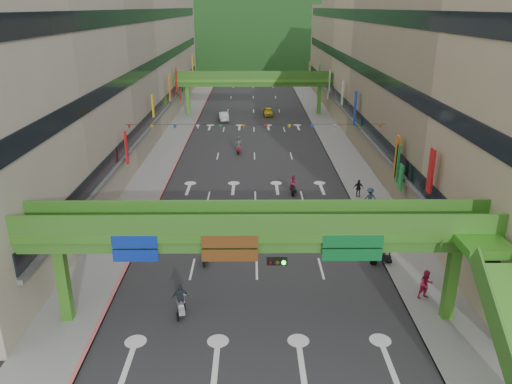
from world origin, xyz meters
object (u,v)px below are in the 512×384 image
at_px(scooter_rider_near, 205,252).
at_px(car_yellow, 268,112).
at_px(scooter_rider_mid, 293,185).
at_px(pedestrian_red, 426,287).
at_px(car_silver, 224,117).
at_px(overpass_near, 275,244).

bearing_deg(scooter_rider_near, car_yellow, 83.27).
bearing_deg(scooter_rider_mid, pedestrian_red, -70.18).
xyz_separation_m(scooter_rider_near, pedestrian_red, (14.06, -4.87, 0.02)).
bearing_deg(pedestrian_red, car_silver, 91.61).
xyz_separation_m(car_silver, car_yellow, (7.21, 4.14, -0.02)).
bearing_deg(car_yellow, scooter_rider_near, -99.10).
bearing_deg(car_yellow, overpass_near, -93.82).
distance_m(scooter_rider_near, scooter_rider_mid, 15.64).
bearing_deg(overpass_near, scooter_rider_near, 121.39).
height_order(overpass_near, car_silver, overpass_near).
height_order(overpass_near, pedestrian_red, overpass_near).
distance_m(scooter_rider_mid, pedestrian_red, 19.86).
bearing_deg(car_silver, scooter_rider_mid, -83.24).
bearing_deg(overpass_near, car_yellow, 88.56).
height_order(scooter_rider_mid, car_yellow, scooter_rider_mid).
relative_size(overpass_near, scooter_rider_mid, 14.26).
bearing_deg(car_silver, pedestrian_red, -81.21).
height_order(car_silver, car_yellow, car_silver).
distance_m(scooter_rider_near, car_silver, 47.17).
bearing_deg(scooter_rider_near, pedestrian_red, -19.11).
relative_size(scooter_rider_mid, car_yellow, 0.50).
xyz_separation_m(scooter_rider_mid, car_yellow, (-1.27, 37.48, -0.34)).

